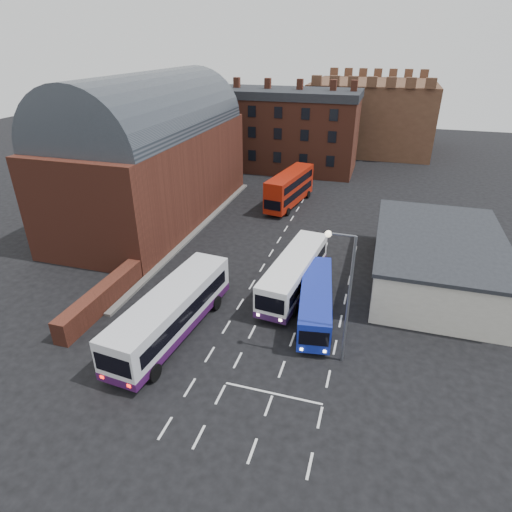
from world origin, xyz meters
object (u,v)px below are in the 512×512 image
(bus_blue, at_px, (316,299))
(street_lamp, at_px, (345,288))
(bus_white_inbound, at_px, (294,271))
(bus_white_outbound, at_px, (171,310))
(pedestrian_red, at_px, (121,357))
(bus_red_double, at_px, (290,188))
(pedestrian_beige, at_px, (124,372))

(bus_blue, distance_m, street_lamp, 6.34)
(bus_blue, bearing_deg, bus_white_inbound, -63.21)
(bus_white_outbound, relative_size, pedestrian_red, 8.63)
(bus_blue, bearing_deg, street_lamp, 109.01)
(bus_red_double, height_order, street_lamp, street_lamp)
(bus_white_inbound, xyz_separation_m, pedestrian_red, (-8.60, -12.50, -1.08))
(bus_white_outbound, xyz_separation_m, pedestrian_red, (-1.62, -4.10, -1.29))
(bus_blue, xyz_separation_m, pedestrian_red, (-10.97, -9.13, -0.84))
(bus_white_inbound, height_order, street_lamp, street_lamp)
(bus_blue, height_order, street_lamp, street_lamp)
(bus_white_outbound, distance_m, bus_red_double, 28.58)
(bus_white_inbound, bearing_deg, pedestrian_red, 61.58)
(bus_red_double, distance_m, street_lamp, 29.68)
(bus_white_inbound, distance_m, street_lamp, 9.79)
(bus_white_inbound, relative_size, pedestrian_red, 7.78)
(bus_white_outbound, bearing_deg, pedestrian_beige, -92.53)
(bus_white_outbound, xyz_separation_m, pedestrian_beige, (-0.72, -5.21, -1.29))
(street_lamp, bearing_deg, bus_white_outbound, -176.92)
(pedestrian_beige, bearing_deg, street_lamp, -162.62)
(street_lamp, bearing_deg, bus_blue, 117.38)
(bus_white_outbound, relative_size, bus_white_inbound, 1.11)
(pedestrian_red, bearing_deg, street_lamp, 174.30)
(street_lamp, bearing_deg, pedestrian_beige, -154.71)
(bus_white_inbound, distance_m, bus_blue, 4.13)
(pedestrian_red, bearing_deg, bus_white_outbound, -136.92)
(street_lamp, relative_size, pedestrian_red, 6.18)
(bus_blue, xyz_separation_m, street_lamp, (2.28, -4.41, 3.94))
(pedestrian_red, bearing_deg, bus_white_inbound, -149.84)
(bus_white_inbound, xyz_separation_m, street_lamp, (4.66, -7.78, 3.70))
(bus_white_outbound, distance_m, street_lamp, 12.16)
(pedestrian_beige, bearing_deg, bus_white_outbound, -105.73)
(bus_red_double, bearing_deg, pedestrian_red, 93.11)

